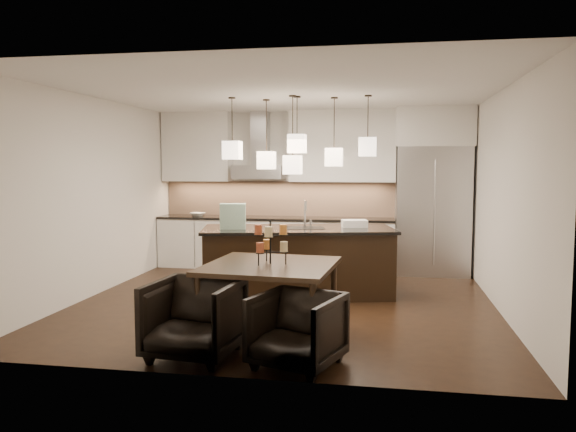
% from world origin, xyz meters
% --- Properties ---
extents(floor, '(5.50, 5.50, 0.02)m').
position_xyz_m(floor, '(0.00, 0.00, -0.01)').
color(floor, black).
rests_on(floor, ground).
extents(ceiling, '(5.50, 5.50, 0.02)m').
position_xyz_m(ceiling, '(0.00, 0.00, 2.81)').
color(ceiling, white).
rests_on(ceiling, wall_back).
extents(wall_back, '(5.50, 0.02, 2.80)m').
position_xyz_m(wall_back, '(0.00, 2.76, 1.40)').
color(wall_back, silver).
rests_on(wall_back, ground).
extents(wall_front, '(5.50, 0.02, 2.80)m').
position_xyz_m(wall_front, '(0.00, -2.76, 1.40)').
color(wall_front, silver).
rests_on(wall_front, ground).
extents(wall_left, '(0.02, 5.50, 2.80)m').
position_xyz_m(wall_left, '(-2.76, 0.00, 1.40)').
color(wall_left, silver).
rests_on(wall_left, ground).
extents(wall_right, '(0.02, 5.50, 2.80)m').
position_xyz_m(wall_right, '(2.76, 0.00, 1.40)').
color(wall_right, silver).
rests_on(wall_right, ground).
extents(refrigerator, '(1.20, 0.72, 2.15)m').
position_xyz_m(refrigerator, '(2.10, 2.38, 1.07)').
color(refrigerator, '#B7B7BA').
rests_on(refrigerator, floor).
extents(fridge_panel, '(1.26, 0.72, 0.65)m').
position_xyz_m(fridge_panel, '(2.10, 2.38, 2.47)').
color(fridge_panel, silver).
rests_on(fridge_panel, refrigerator).
extents(lower_cabinets, '(4.21, 0.62, 0.88)m').
position_xyz_m(lower_cabinets, '(-0.62, 2.43, 0.44)').
color(lower_cabinets, silver).
rests_on(lower_cabinets, floor).
extents(countertop, '(4.21, 0.66, 0.04)m').
position_xyz_m(countertop, '(-0.62, 2.43, 0.90)').
color(countertop, black).
rests_on(countertop, lower_cabinets).
extents(backsplash, '(4.21, 0.02, 0.63)m').
position_xyz_m(backsplash, '(-0.62, 2.73, 1.24)').
color(backsplash, tan).
rests_on(backsplash, countertop).
extents(upper_cab_left, '(1.25, 0.35, 1.25)m').
position_xyz_m(upper_cab_left, '(-2.10, 2.57, 2.17)').
color(upper_cab_left, silver).
rests_on(upper_cab_left, wall_back).
extents(upper_cab_right, '(1.85, 0.35, 1.25)m').
position_xyz_m(upper_cab_right, '(0.55, 2.57, 2.17)').
color(upper_cab_right, silver).
rests_on(upper_cab_right, wall_back).
extents(hood_canopy, '(0.90, 0.52, 0.24)m').
position_xyz_m(hood_canopy, '(-0.93, 2.48, 1.72)').
color(hood_canopy, '#B7B7BA').
rests_on(hood_canopy, wall_back).
extents(hood_chimney, '(0.30, 0.28, 0.96)m').
position_xyz_m(hood_chimney, '(-0.93, 2.59, 2.32)').
color(hood_chimney, '#B7B7BA').
rests_on(hood_chimney, hood_canopy).
extents(fruit_bowl, '(0.31, 0.31, 0.06)m').
position_xyz_m(fruit_bowl, '(-2.05, 2.38, 0.95)').
color(fruit_bowl, silver).
rests_on(fruit_bowl, countertop).
extents(island_body, '(2.76, 1.57, 0.92)m').
position_xyz_m(island_body, '(0.10, 0.48, 0.46)').
color(island_body, black).
rests_on(island_body, floor).
extents(island_top, '(2.86, 1.66, 0.04)m').
position_xyz_m(island_top, '(0.10, 0.48, 0.94)').
color(island_top, black).
rests_on(island_top, island_body).
extents(faucet, '(0.15, 0.27, 0.40)m').
position_xyz_m(faucet, '(0.18, 0.60, 1.16)').
color(faucet, silver).
rests_on(faucet, island_top).
extents(tote_bag, '(0.39, 0.26, 0.35)m').
position_xyz_m(tote_bag, '(-0.78, 0.20, 1.13)').
color(tote_bag, '#20582E').
rests_on(tote_bag, island_top).
extents(food_container, '(0.40, 0.32, 0.10)m').
position_xyz_m(food_container, '(0.88, 0.72, 1.01)').
color(food_container, silver).
rests_on(food_container, island_top).
extents(dining_table, '(1.43, 1.43, 0.80)m').
position_xyz_m(dining_table, '(0.12, -1.55, 0.40)').
color(dining_table, black).
rests_on(dining_table, floor).
extents(candelabra, '(0.41, 0.41, 0.47)m').
position_xyz_m(candelabra, '(0.12, -1.55, 1.03)').
color(candelabra, black).
rests_on(candelabra, dining_table).
extents(candle_a, '(0.09, 0.09, 0.11)m').
position_xyz_m(candle_a, '(0.26, -1.57, 0.99)').
color(candle_a, '#D9C184').
rests_on(candle_a, candelabra).
extents(candle_b, '(0.09, 0.09, 0.11)m').
position_xyz_m(candle_b, '(0.05, -1.42, 0.99)').
color(candle_b, orange).
rests_on(candle_b, candelabra).
extents(candle_c, '(0.09, 0.09, 0.11)m').
position_xyz_m(candle_c, '(0.03, -1.68, 0.99)').
color(candle_c, '#A1472A').
rests_on(candle_c, candelabra).
extents(candle_d, '(0.09, 0.09, 0.11)m').
position_xyz_m(candle_d, '(0.24, -1.47, 1.16)').
color(candle_d, orange).
rests_on(candle_d, candelabra).
extents(candle_e, '(0.09, 0.09, 0.11)m').
position_xyz_m(candle_e, '(-0.02, -1.52, 1.16)').
color(candle_e, '#A1472A').
rests_on(candle_e, candelabra).
extents(candle_f, '(0.09, 0.09, 0.11)m').
position_xyz_m(candle_f, '(0.13, -1.69, 1.16)').
color(candle_f, '#D9C184').
rests_on(candle_f, candelabra).
extents(armchair_left, '(0.89, 0.91, 0.76)m').
position_xyz_m(armchair_left, '(-0.48, -2.31, 0.38)').
color(armchair_left, black).
rests_on(armchair_left, floor).
extents(armchair_right, '(0.94, 0.95, 0.69)m').
position_xyz_m(armchair_right, '(0.53, -2.39, 0.34)').
color(armchair_right, black).
rests_on(armchair_right, floor).
extents(pendant_a, '(0.24, 0.24, 0.26)m').
position_xyz_m(pendant_a, '(-0.85, 0.44, 2.05)').
color(pendant_a, beige).
rests_on(pendant_a, ceiling).
extents(pendant_b, '(0.24, 0.24, 0.26)m').
position_xyz_m(pendant_b, '(-0.42, 0.77, 1.91)').
color(pendant_b, beige).
rests_on(pendant_b, ceiling).
extents(pendant_c, '(0.24, 0.24, 0.26)m').
position_xyz_m(pendant_c, '(0.08, 0.48, 2.14)').
color(pendant_c, beige).
rests_on(pendant_c, ceiling).
extents(pendant_d, '(0.24, 0.24, 0.26)m').
position_xyz_m(pendant_d, '(0.58, 0.68, 1.96)').
color(pendant_d, beige).
rests_on(pendant_d, ceiling).
extents(pendant_e, '(0.24, 0.24, 0.26)m').
position_xyz_m(pendant_e, '(1.06, 0.52, 2.09)').
color(pendant_e, beige).
rests_on(pendant_e, ceiling).
extents(pendant_f, '(0.24, 0.24, 0.26)m').
position_xyz_m(pendant_f, '(0.04, 0.37, 1.85)').
color(pendant_f, beige).
rests_on(pendant_f, ceiling).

